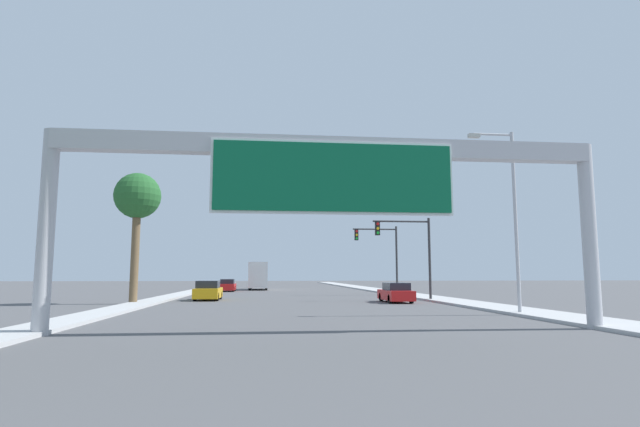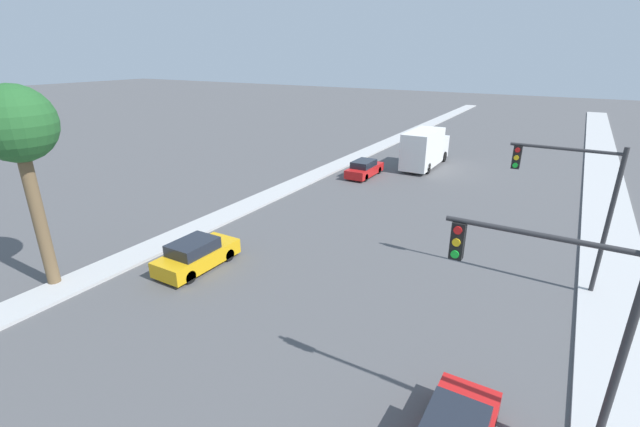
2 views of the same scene
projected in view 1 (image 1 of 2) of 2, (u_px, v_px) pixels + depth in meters
sidewalk_right at (380, 290)px, 60.36m from camera, size 3.00×120.00×0.15m
median_strip_left at (195, 291)px, 58.07m from camera, size 2.00×120.00×0.15m
sign_gantry at (333, 176)px, 18.30m from camera, size 20.45×0.73×7.09m
car_mid_center at (396, 293)px, 36.40m from camera, size 1.74×4.50×1.42m
car_near_right at (228, 286)px, 59.10m from camera, size 1.75×4.54×1.45m
car_mid_left at (208, 291)px, 39.44m from camera, size 1.89×4.39×1.52m
truck_box_primary at (258, 276)px, 65.42m from camera, size 2.39×8.05×3.56m
traffic_light_near_intersection at (412, 244)px, 38.91m from camera, size 4.58×0.32×6.45m
traffic_light_mid_block at (383, 249)px, 48.81m from camera, size 4.42×0.32×6.72m
palm_tree_background at (137, 199)px, 35.14m from camera, size 3.22×3.22×9.16m
street_lamp_right at (510, 207)px, 25.76m from camera, size 2.46×0.28×9.48m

